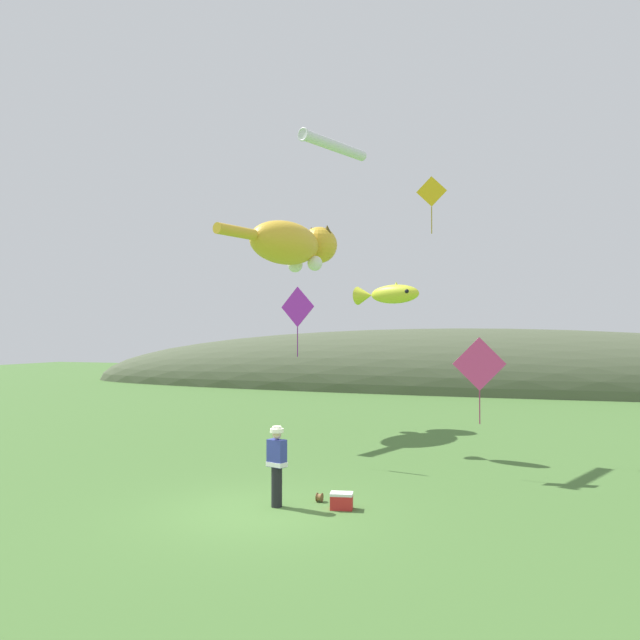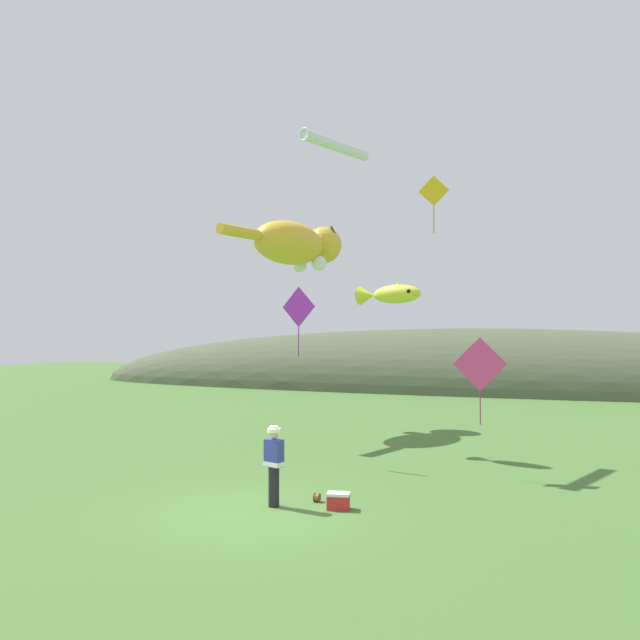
# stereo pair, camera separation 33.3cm
# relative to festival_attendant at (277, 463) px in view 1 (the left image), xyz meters

# --- Properties ---
(ground_plane) EXTENTS (120.00, 120.00, 0.00)m
(ground_plane) POSITION_rel_festival_attendant_xyz_m (-0.23, -0.49, -0.95)
(ground_plane) COLOR #477033
(distant_hill_ridge) EXTENTS (60.37, 11.25, 8.59)m
(distant_hill_ridge) POSITION_rel_festival_attendant_xyz_m (-0.23, 32.06, -0.95)
(distant_hill_ridge) COLOR #4C563D
(distant_hill_ridge) RESTS_ON ground
(festival_attendant) EXTENTS (0.48, 0.37, 1.77)m
(festival_attendant) POSITION_rel_festival_attendant_xyz_m (0.00, 0.00, 0.00)
(festival_attendant) COLOR black
(festival_attendant) RESTS_ON ground
(kite_spool) EXTENTS (0.13, 0.20, 0.20)m
(kite_spool) POSITION_rel_festival_attendant_xyz_m (0.75, 0.70, -0.85)
(kite_spool) COLOR olive
(kite_spool) RESTS_ON ground
(picnic_cooler) EXTENTS (0.55, 0.42, 0.36)m
(picnic_cooler) POSITION_rel_festival_attendant_xyz_m (1.41, 0.30, -0.77)
(picnic_cooler) COLOR red
(picnic_cooler) RESTS_ON ground
(kite_giant_cat) EXTENTS (2.98, 6.69, 2.10)m
(kite_giant_cat) POSITION_rel_festival_attendant_xyz_m (-4.16, 11.21, 6.62)
(kite_giant_cat) COLOR gold
(kite_fish_windsock) EXTENTS (2.42, 1.32, 0.72)m
(kite_fish_windsock) POSITION_rel_festival_attendant_xyz_m (0.80, 7.30, 4.19)
(kite_fish_windsock) COLOR yellow
(kite_tube_streamer) EXTENTS (1.49, 3.03, 0.44)m
(kite_tube_streamer) POSITION_rel_festival_attendant_xyz_m (-0.82, 6.50, 9.07)
(kite_tube_streamer) COLOR white
(kite_diamond_violet) EXTENTS (1.20, 0.33, 2.13)m
(kite_diamond_violet) POSITION_rel_festival_attendant_xyz_m (-1.42, 4.82, 3.69)
(kite_diamond_violet) COLOR purple
(kite_diamond_pink) EXTENTS (1.39, 0.47, 2.36)m
(kite_diamond_pink) POSITION_rel_festival_attendant_xyz_m (3.96, 4.64, 2.05)
(kite_diamond_pink) COLOR #E53F8C
(kite_diamond_gold) EXTENTS (1.01, 0.07, 1.91)m
(kite_diamond_gold) POSITION_rel_festival_attendant_xyz_m (2.18, 7.72, 7.56)
(kite_diamond_gold) COLOR yellow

